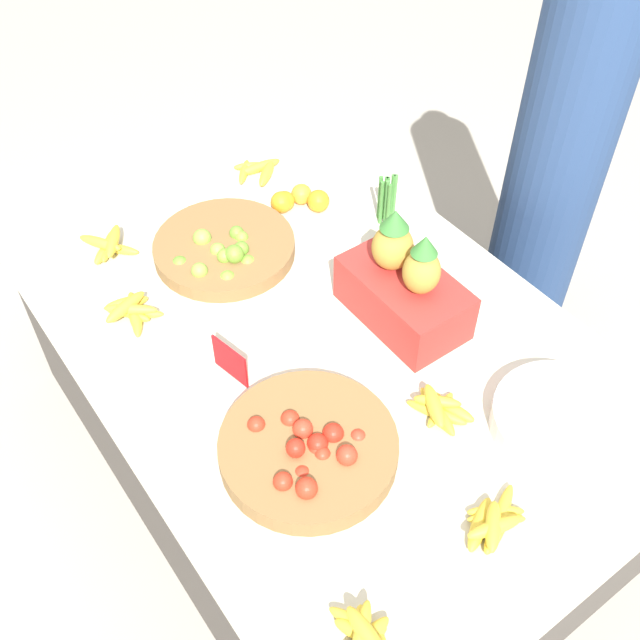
{
  "coord_description": "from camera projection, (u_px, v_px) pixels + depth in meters",
  "views": [
    {
      "loc": [
        1.09,
        -0.79,
        2.12
      ],
      "look_at": [
        0.0,
        0.0,
        0.68
      ],
      "focal_mm": 42.0,
      "sensor_mm": 36.0,
      "label": 1
    }
  ],
  "objects": [
    {
      "name": "market_table",
      "position": [
        320.0,
        403.0,
        2.24
      ],
      "size": [
        1.8,
        1.2,
        0.63
      ],
      "color": "#4C4742",
      "rests_on": "ground_plane"
    },
    {
      "name": "metal_bowl",
      "position": [
        561.0,
        422.0,
        1.77
      ],
      "size": [
        0.33,
        0.33,
        0.06
      ],
      "color": "silver",
      "rests_on": "market_table"
    },
    {
      "name": "orange_pile",
      "position": [
        297.0,
        200.0,
        2.35
      ],
      "size": [
        0.13,
        0.17,
        0.07
      ],
      "color": "orange",
      "rests_on": "market_table"
    },
    {
      "name": "banana_bunch_middle_right",
      "position": [
        493.0,
        522.0,
        1.6
      ],
      "size": [
        0.13,
        0.2,
        0.06
      ],
      "color": "gold",
      "rests_on": "market_table"
    },
    {
      "name": "banana_bunch_back_center",
      "position": [
        439.0,
        409.0,
        1.81
      ],
      "size": [
        0.16,
        0.13,
        0.06
      ],
      "color": "gold",
      "rests_on": "market_table"
    },
    {
      "name": "produce_crate",
      "position": [
        404.0,
        287.0,
        1.97
      ],
      "size": [
        0.35,
        0.21,
        0.33
      ],
      "color": "#B22D28",
      "rests_on": "market_table"
    },
    {
      "name": "tomato_basket",
      "position": [
        309.0,
        448.0,
        1.72
      ],
      "size": [
        0.42,
        0.42,
        0.09
      ],
      "color": "olive",
      "rests_on": "market_table"
    },
    {
      "name": "lime_bowl",
      "position": [
        224.0,
        249.0,
        2.2
      ],
      "size": [
        0.42,
        0.42,
        0.09
      ],
      "color": "olive",
      "rests_on": "market_table"
    },
    {
      "name": "banana_bunch_middle_left",
      "position": [
        109.0,
        245.0,
        2.21
      ],
      "size": [
        0.15,
        0.14,
        0.06
      ],
      "color": "gold",
      "rests_on": "market_table"
    },
    {
      "name": "banana_bunch_front_center",
      "position": [
        258.0,
        170.0,
        2.49
      ],
      "size": [
        0.17,
        0.19,
        0.03
      ],
      "color": "gold",
      "rests_on": "market_table"
    },
    {
      "name": "banana_bunch_front_right",
      "position": [
        131.0,
        310.0,
        2.03
      ],
      "size": [
        0.17,
        0.16,
        0.06
      ],
      "color": "gold",
      "rests_on": "market_table"
    },
    {
      "name": "vendor_person",
      "position": [
        554.0,
        175.0,
        2.36
      ],
      "size": [
        0.3,
        0.3,
        1.53
      ],
      "color": "navy",
      "rests_on": "ground_plane"
    },
    {
      "name": "ground_plane",
      "position": [
        320.0,
        460.0,
        2.47
      ],
      "size": [
        12.0,
        12.0,
        0.0
      ],
      "primitive_type": "plane",
      "color": "#ADA599"
    },
    {
      "name": "veg_bundle",
      "position": [
        387.0,
        200.0,
        2.28
      ],
      "size": [
        0.06,
        0.07,
        0.15
      ],
      "color": "#428438",
      "rests_on": "market_table"
    },
    {
      "name": "price_sign",
      "position": [
        230.0,
        361.0,
        1.87
      ],
      "size": [
        0.12,
        0.03,
        0.11
      ],
      "rotation": [
        0.0,
        0.0,
        0.2
      ],
      "color": "red",
      "rests_on": "market_table"
    },
    {
      "name": "banana_bunch_front_left",
      "position": [
        363.0,
        635.0,
        1.44
      ],
      "size": [
        0.17,
        0.13,
        0.06
      ],
      "color": "gold",
      "rests_on": "market_table"
    }
  ]
}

